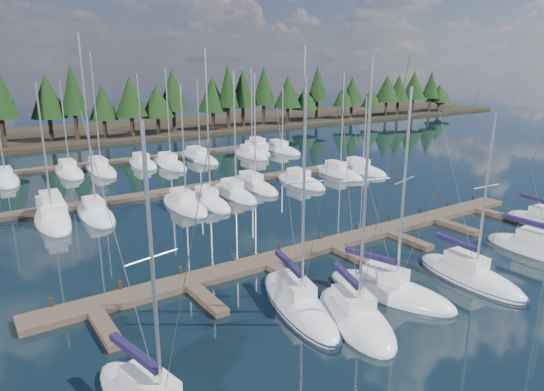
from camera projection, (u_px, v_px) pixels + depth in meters
ground at (249, 209)px, 47.61m from camera, size 260.00×260.00×0.00m
far_shore at (92, 133)px, 95.59m from camera, size 220.00×30.00×0.60m
main_dock at (334, 247)px, 37.42m from camera, size 44.00×6.13×0.90m
back_docks at (172, 171)px, 63.24m from camera, size 50.00×21.80×0.40m
front_sailboat_1 at (298, 304)px, 28.51m from camera, size 4.84×9.94×14.13m
front_sailboat_2 at (355, 317)px, 27.01m from camera, size 5.15×8.11×15.04m
front_sailboat_3 at (389, 291)px, 30.14m from camera, size 5.17×8.86×13.52m
front_sailboat_4 at (469, 276)px, 32.20m from camera, size 3.23×8.57×11.87m
front_sailboat_5 at (542, 251)px, 36.40m from camera, size 2.85×8.72×13.56m
back_sailboat_rows at (185, 177)px, 59.66m from camera, size 46.71×31.71×17.14m
motor_yacht_left at (52, 215)px, 44.36m from camera, size 3.34×8.80×4.33m
motor_yacht_right at (257, 150)px, 76.56m from camera, size 3.57×8.32×4.03m
tree_line at (93, 100)px, 84.95m from camera, size 186.77×11.58×13.77m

